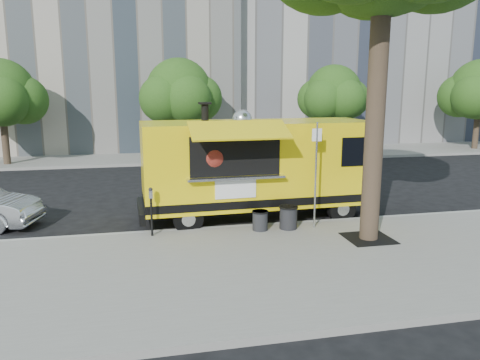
# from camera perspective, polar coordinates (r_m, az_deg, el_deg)

# --- Properties ---
(ground) EXTENTS (120.00, 120.00, 0.00)m
(ground) POSITION_cam_1_polar(r_m,az_deg,el_deg) (14.63, 1.09, -4.97)
(ground) COLOR black
(ground) RESTS_ON ground
(sidewalk) EXTENTS (60.00, 6.00, 0.15)m
(sidewalk) POSITION_cam_1_polar(r_m,az_deg,el_deg) (10.96, 5.95, -10.34)
(sidewalk) COLOR gray
(sidewalk) RESTS_ON ground
(curb) EXTENTS (60.00, 0.14, 0.16)m
(curb) POSITION_cam_1_polar(r_m,az_deg,el_deg) (13.74, 1.98, -5.74)
(curb) COLOR #999993
(curb) RESTS_ON ground
(far_sidewalk) EXTENTS (60.00, 5.00, 0.15)m
(far_sidewalk) POSITION_cam_1_polar(r_m,az_deg,el_deg) (27.65, -5.32, 2.92)
(far_sidewalk) COLOR gray
(far_sidewalk) RESTS_ON ground
(building_mid) EXTENTS (20.00, 14.00, 20.00)m
(building_mid) POSITION_cam_1_polar(r_m,az_deg,el_deg) (40.13, 10.94, 19.61)
(building_mid) COLOR #9F9995
(building_mid) RESTS_ON ground
(tree_well) EXTENTS (1.20, 1.20, 0.02)m
(tree_well) POSITION_cam_1_polar(r_m,az_deg,el_deg) (12.94, 15.38, -6.87)
(tree_well) COLOR black
(tree_well) RESTS_ON sidewalk
(far_tree_a) EXTENTS (3.42, 3.42, 5.36)m
(far_tree_a) POSITION_cam_1_polar(r_m,az_deg,el_deg) (26.83, -27.16, 9.42)
(far_tree_a) COLOR #33261C
(far_tree_a) RESTS_ON far_sidewalk
(far_tree_b) EXTENTS (3.60, 3.60, 5.50)m
(far_tree_b) POSITION_cam_1_polar(r_m,az_deg,el_deg) (26.45, -7.45, 10.67)
(far_tree_b) COLOR #33261C
(far_tree_b) RESTS_ON far_sidewalk
(far_tree_c) EXTENTS (3.24, 3.24, 5.21)m
(far_tree_c) POSITION_cam_1_polar(r_m,az_deg,el_deg) (28.38, 11.35, 10.35)
(far_tree_c) COLOR #33261C
(far_tree_c) RESTS_ON far_sidewalk
(far_tree_d) EXTENTS (3.78, 3.78, 5.64)m
(far_tree_d) POSITION_cam_1_polar(r_m,az_deg,el_deg) (33.76, 27.23, 9.76)
(far_tree_d) COLOR #33261C
(far_tree_d) RESTS_ON far_sidewalk
(sign_post) EXTENTS (0.28, 0.06, 3.00)m
(sign_post) POSITION_cam_1_polar(r_m,az_deg,el_deg) (13.21, 9.23, 1.34)
(sign_post) COLOR silver
(sign_post) RESTS_ON sidewalk
(parking_meter) EXTENTS (0.11, 0.11, 1.33)m
(parking_meter) POSITION_cam_1_polar(r_m,az_deg,el_deg) (12.70, -10.78, -3.12)
(parking_meter) COLOR black
(parking_meter) RESTS_ON sidewalk
(food_truck) EXTENTS (7.39, 3.54, 3.63)m
(food_truck) POSITION_cam_1_polar(r_m,az_deg,el_deg) (14.46, 2.00, 1.77)
(food_truck) COLOR yellow
(food_truck) RESTS_ON ground
(trash_bin_left) EXTENTS (0.54, 0.54, 0.64)m
(trash_bin_left) POSITION_cam_1_polar(r_m,az_deg,el_deg) (13.31, 5.92, -4.49)
(trash_bin_left) COLOR black
(trash_bin_left) RESTS_ON sidewalk
(trash_bin_right) EXTENTS (0.46, 0.46, 0.55)m
(trash_bin_right) POSITION_cam_1_polar(r_m,az_deg,el_deg) (13.13, 2.47, -4.87)
(trash_bin_right) COLOR black
(trash_bin_right) RESTS_ON sidewalk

